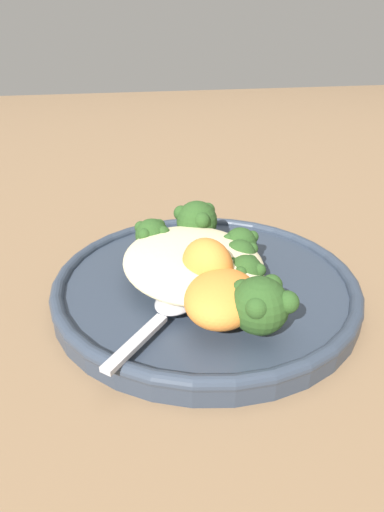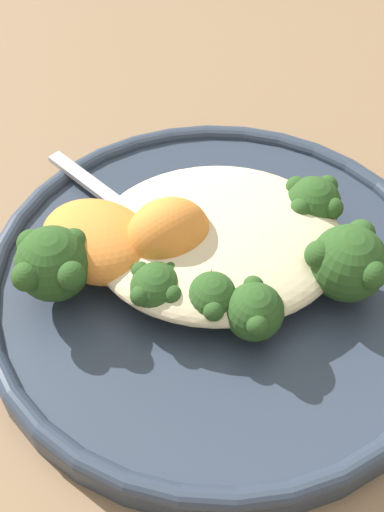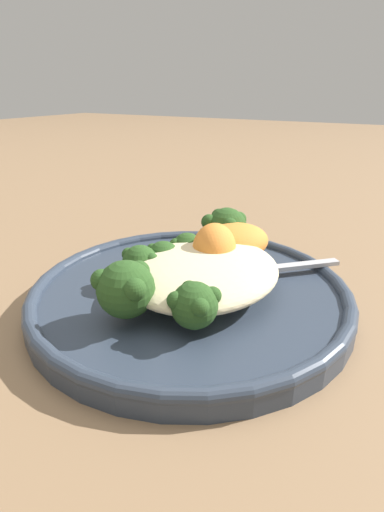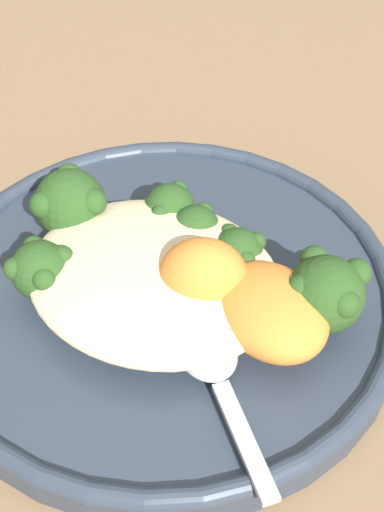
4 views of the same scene
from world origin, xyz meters
name	(u,v)px [view 1 (image 1 of 4)]	position (x,y,z in m)	size (l,w,h in m)	color
ground_plane	(213,291)	(0.00, 0.00, 0.00)	(4.00, 4.00, 0.00)	#846647
plate	(207,284)	(0.00, 0.01, 0.01)	(0.28, 0.28, 0.02)	#2D3847
quinoa_mound	(192,260)	(0.00, 0.02, 0.04)	(0.15, 0.12, 0.03)	beige
broccoli_stalk_0	(247,300)	(-0.08, 0.00, 0.04)	(0.11, 0.08, 0.04)	#9EBC66
broccoli_stalk_1	(224,273)	(-0.03, 0.00, 0.03)	(0.06, 0.09, 0.03)	#9EBC66
broccoli_stalk_2	(217,263)	(-0.01, 0.00, 0.03)	(0.03, 0.12, 0.03)	#9EBC66
broccoli_stalk_3	(230,249)	(0.01, -0.02, 0.04)	(0.05, 0.11, 0.03)	#9EBC66
broccoli_stalk_4	(193,229)	(0.06, 0.00, 0.04)	(0.11, 0.09, 0.04)	#9EBC66
broccoli_stalk_5	(154,240)	(0.05, 0.04, 0.04)	(0.09, 0.03, 0.03)	#9EBC66
sweet_potato_chunk_0	(222,298)	(-0.07, 0.02, 0.04)	(0.07, 0.06, 0.03)	orange
sweet_potato_chunk_1	(207,265)	(-0.03, 0.02, 0.05)	(0.05, 0.04, 0.05)	orange
spoon	(172,306)	(-0.05, 0.05, 0.03)	(0.09, 0.09, 0.01)	#B7B7BC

